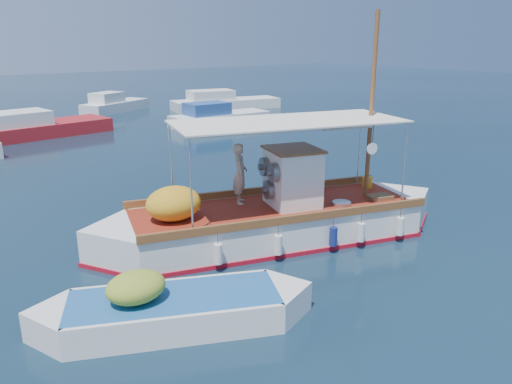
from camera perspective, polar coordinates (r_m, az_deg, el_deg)
ground at (r=15.46m, az=3.62°, el=-4.30°), size 160.00×160.00×0.00m
fishing_caique at (r=14.53m, az=1.93°, el=-3.24°), size 10.41×5.11×6.63m
dinghy at (r=10.59m, az=-9.58°, el=-13.37°), size 5.32×3.27×1.43m
bg_boat_n at (r=32.90m, az=-23.82°, el=6.66°), size 8.42×3.87×1.80m
bg_boat_ne at (r=34.27m, az=-4.41°, el=8.41°), size 6.97×2.43×1.80m
bg_boat_e at (r=42.56m, az=-3.80°, el=10.11°), size 9.36×4.41×1.80m
bg_boat_far_n at (r=42.41m, az=-15.95°, el=9.48°), size 6.28×4.48×1.80m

